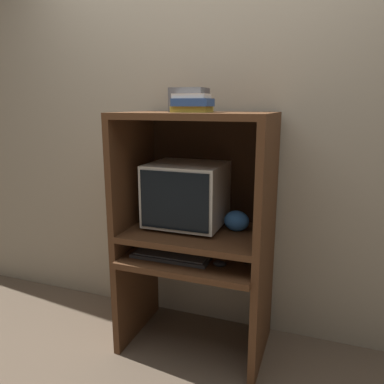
% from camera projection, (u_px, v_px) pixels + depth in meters
% --- Properties ---
extents(ground_plane, '(12.00, 12.00, 0.00)m').
position_uv_depth(ground_plane, '(179.00, 370.00, 2.15)').
color(ground_plane, brown).
extents(wall_back, '(6.00, 0.06, 2.60)m').
position_uv_depth(wall_back, '(214.00, 135.00, 2.42)').
color(wall_back, gray).
rests_on(wall_back, ground_plane).
extents(desk_base, '(0.86, 0.59, 0.61)m').
position_uv_depth(desk_base, '(194.00, 290.00, 2.29)').
color(desk_base, '#4C2D19').
rests_on(desk_base, ground_plane).
extents(desk_monitor_shelf, '(0.86, 0.56, 0.14)m').
position_uv_depth(desk_monitor_shelf, '(196.00, 235.00, 2.24)').
color(desk_monitor_shelf, '#4C2D19').
rests_on(desk_monitor_shelf, desk_base).
extents(hutch_upper, '(0.86, 0.56, 0.69)m').
position_uv_depth(hutch_upper, '(198.00, 156.00, 2.16)').
color(hutch_upper, '#4C2D19').
rests_on(hutch_upper, desk_monitor_shelf).
extents(crt_monitor, '(0.45, 0.40, 0.39)m').
position_uv_depth(crt_monitor, '(186.00, 194.00, 2.27)').
color(crt_monitor, beige).
rests_on(crt_monitor, desk_monitor_shelf).
extents(keyboard, '(0.46, 0.14, 0.03)m').
position_uv_depth(keyboard, '(170.00, 257.00, 2.17)').
color(keyboard, '#2D2D30').
rests_on(keyboard, desk_base).
extents(mouse, '(0.07, 0.05, 0.03)m').
position_uv_depth(mouse, '(220.00, 264.00, 2.07)').
color(mouse, black).
rests_on(mouse, desk_base).
extents(snack_bag, '(0.15, 0.11, 0.12)m').
position_uv_depth(snack_bag, '(237.00, 221.00, 2.21)').
color(snack_bag, '#336BB7').
rests_on(snack_bag, desk_monitor_shelf).
extents(book_stack, '(0.21, 0.16, 0.10)m').
position_uv_depth(book_stack, '(192.00, 103.00, 2.00)').
color(book_stack, gold).
rests_on(book_stack, hutch_upper).
extents(storage_box, '(0.19, 0.16, 0.13)m').
position_uv_depth(storage_box, '(189.00, 100.00, 2.08)').
color(storage_box, '#4C4C51').
rests_on(storage_box, hutch_upper).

